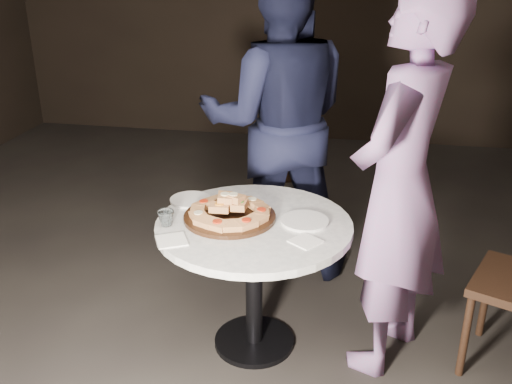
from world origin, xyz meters
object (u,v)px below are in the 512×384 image
(water_glass, at_px, (166,218))
(chair_far, at_px, (292,166))
(table, at_px, (254,246))
(diner_teal, at_px, (400,187))
(serving_board, at_px, (230,217))
(diner_navy, at_px, (277,121))
(focaccia_pile, at_px, (229,209))

(water_glass, height_order, chair_far, chair_far)
(table, bearing_deg, diner_teal, 4.10)
(serving_board, height_order, diner_teal, diner_teal)
(serving_board, bearing_deg, diner_teal, 2.30)
(serving_board, xyz_separation_m, diner_navy, (0.10, 0.80, 0.24))
(table, xyz_separation_m, water_glass, (-0.39, -0.10, 0.16))
(diner_navy, bearing_deg, focaccia_pile, 71.86)
(water_glass, distance_m, diner_navy, 1.01)
(diner_teal, bearing_deg, focaccia_pile, -63.55)
(focaccia_pile, relative_size, diner_teal, 0.22)
(focaccia_pile, bearing_deg, diner_teal, 1.92)
(diner_teal, bearing_deg, table, -61.38)
(table, distance_m, water_glass, 0.43)
(serving_board, distance_m, diner_navy, 0.84)
(water_glass, height_order, diner_navy, diner_navy)
(focaccia_pile, xyz_separation_m, diner_teal, (0.76, 0.03, 0.16))
(focaccia_pile, xyz_separation_m, diner_navy, (0.10, 0.79, 0.20))
(water_glass, bearing_deg, diner_teal, 8.35)
(table, relative_size, serving_board, 2.16)
(table, height_order, diner_teal, diner_teal)
(serving_board, height_order, water_glass, water_glass)
(serving_board, relative_size, diner_teal, 0.24)
(focaccia_pile, bearing_deg, water_glass, -154.88)
(serving_board, relative_size, focaccia_pile, 1.11)
(water_glass, bearing_deg, chair_far, 74.89)
(focaccia_pile, xyz_separation_m, water_glass, (-0.27, -0.12, -0.01))
(water_glass, xyz_separation_m, diner_teal, (1.02, 0.15, 0.17))
(table, relative_size, chair_far, 1.16)
(focaccia_pile, distance_m, diner_navy, 0.82)
(chair_far, xyz_separation_m, diner_teal, (0.63, -1.31, 0.42))
(focaccia_pile, bearing_deg, diner_navy, 82.68)
(table, xyz_separation_m, chair_far, (0.01, 1.36, -0.09))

